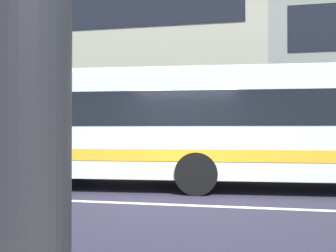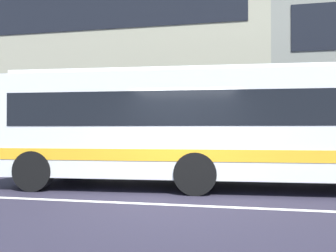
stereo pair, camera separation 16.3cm
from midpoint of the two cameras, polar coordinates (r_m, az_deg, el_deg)
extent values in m
plane|color=#272433|center=(7.04, 2.35, -13.11)|extent=(160.00, 160.00, 0.00)
cube|color=silver|center=(7.04, 2.35, -13.08)|extent=(60.00, 0.16, 0.01)
cube|color=#A19D83|center=(23.67, -16.74, 12.14)|extent=(24.95, 9.18, 13.56)
cube|color=black|center=(20.14, -23.16, 17.70)|extent=(22.96, 0.04, 2.71)
cube|color=silver|center=(9.15, 9.89, 0.09)|extent=(11.58, 3.24, 2.58)
cube|color=black|center=(9.17, 9.88, 2.51)|extent=(10.90, 3.22, 0.83)
cube|color=gold|center=(9.17, 9.90, -4.35)|extent=(11.36, 3.26, 0.28)
cube|color=silver|center=(9.27, 9.87, 8.47)|extent=(11.10, 2.81, 0.12)
cylinder|color=black|center=(10.38, 5.70, -6.32)|extent=(1.02, 0.34, 1.00)
cylinder|color=black|center=(8.04, 5.15, -7.95)|extent=(1.02, 0.34, 1.00)
cylinder|color=black|center=(11.25, -15.32, -5.86)|extent=(1.02, 0.34, 1.00)
cylinder|color=black|center=(9.13, -21.13, -7.04)|extent=(1.02, 0.34, 1.00)
camera|label=1|loc=(0.08, -89.49, -0.01)|focal=36.40mm
camera|label=2|loc=(0.08, 90.51, 0.01)|focal=36.40mm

